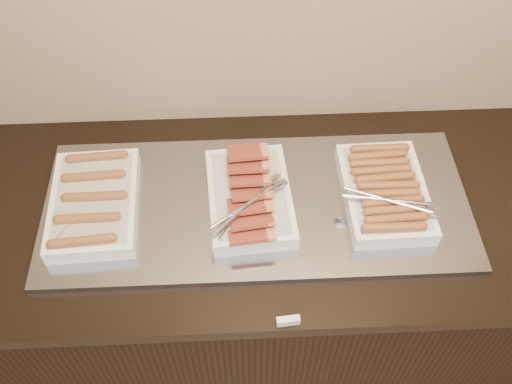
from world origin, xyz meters
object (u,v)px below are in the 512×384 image
counter (251,284)px  dish_left (94,203)px  dish_right (385,192)px  warming_tray (257,205)px  dish_center (249,197)px

counter → dish_left: dish_left is taller
dish_left → dish_right: 0.81m
counter → warming_tray: warming_tray is taller
counter → dish_right: dish_right is taller
dish_left → dish_right: dish_right is taller
counter → dish_left: bearing=180.0°
warming_tray → dish_left: bearing=180.0°
counter → dish_right: size_ratio=5.97×
counter → warming_tray: (0.02, 0.00, 0.46)m
warming_tray → dish_right: bearing=-0.7°
dish_center → warming_tray: bearing=8.7°
counter → dish_center: bearing=-88.1°
dish_center → dish_right: size_ratio=1.06×
warming_tray → dish_center: size_ratio=3.29×
dish_right → warming_tray: bearing=178.0°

